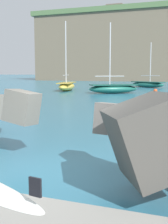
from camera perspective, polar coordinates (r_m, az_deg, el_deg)
ground_plane at (r=7.21m, az=-4.53°, el=-11.45°), size 400.00×400.00×0.00m
breakwater_jetty at (r=8.28m, az=-8.57°, el=-2.35°), size 32.22×7.02×2.08m
boat_near_right at (r=38.02m, az=-3.25°, el=4.90°), size 3.14×6.37×8.33m
boat_mid_centre at (r=33.34m, az=5.49°, el=4.45°), size 5.60×4.59×7.49m
boat_mid_right at (r=46.62m, az=11.82°, el=5.14°), size 5.83×4.38×6.57m
mooring_buoy_inner at (r=35.13m, az=13.21°, el=3.91°), size 0.44×0.44×0.44m
station_building_west at (r=101.97m, az=6.07°, el=17.78°), size 5.15×6.55×5.10m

